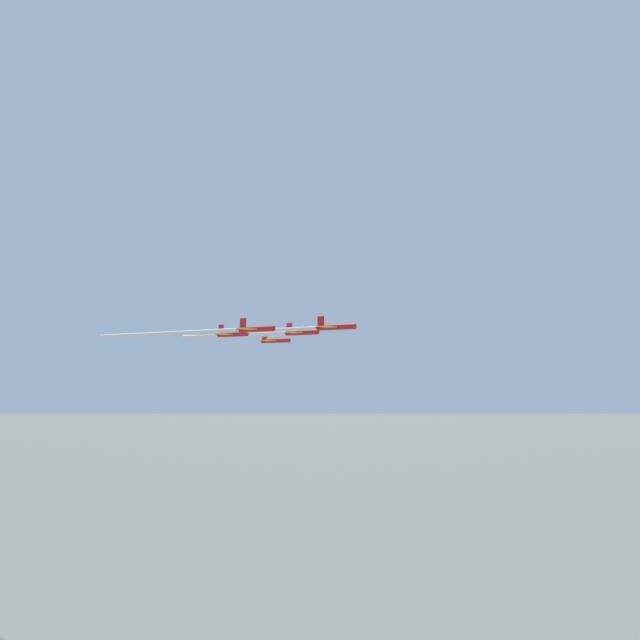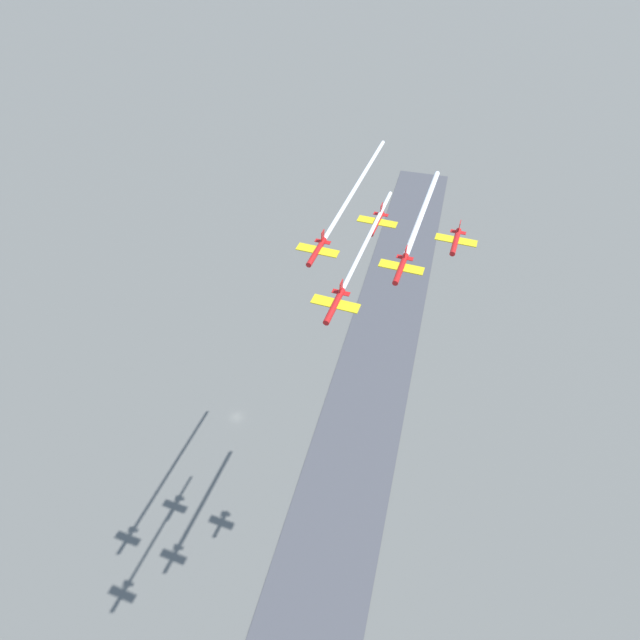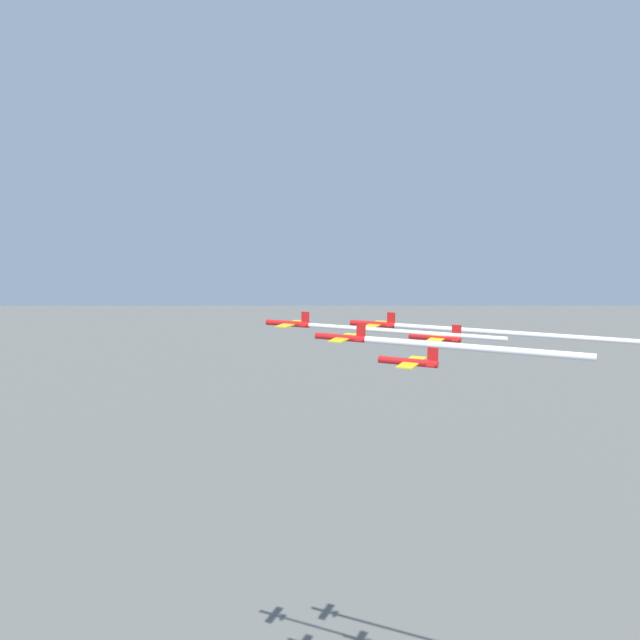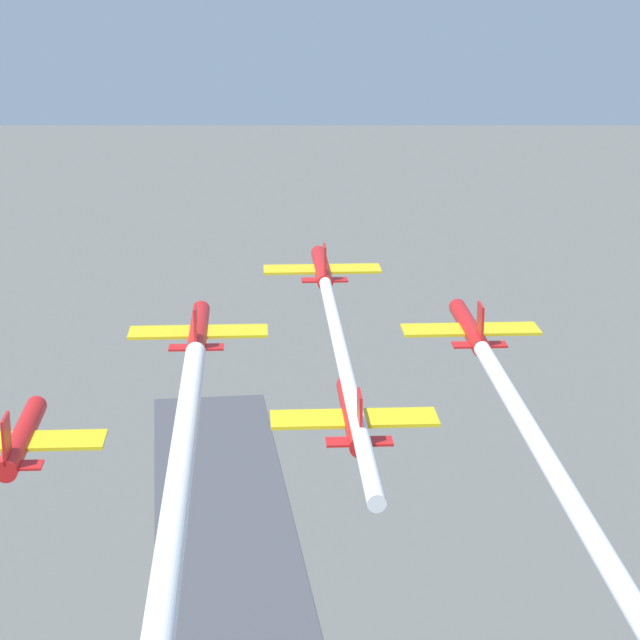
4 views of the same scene
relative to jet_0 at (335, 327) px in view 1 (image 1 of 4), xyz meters
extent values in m
cylinder|color=red|center=(0.39, 0.02, -0.05)|extent=(9.73, 1.72, 1.18)
cube|color=yellow|center=(-0.26, -0.01, -0.05)|extent=(3.08, 9.16, 0.19)
cube|color=red|center=(-3.59, -0.20, 1.43)|extent=(1.73, 0.25, 2.37)
cube|color=red|center=(-3.59, -0.20, -0.05)|extent=(1.37, 3.50, 0.13)
cylinder|color=red|center=(-15.30, 8.11, -0.32)|extent=(9.73, 1.72, 1.18)
cube|color=yellow|center=(-15.94, 8.08, -0.32)|extent=(3.08, 9.16, 0.19)
cube|color=red|center=(-19.27, 7.89, 1.16)|extent=(1.73, 0.25, 2.37)
cube|color=red|center=(-19.27, 7.89, -0.32)|extent=(1.37, 3.50, 0.13)
cylinder|color=red|center=(-14.30, -9.76, -0.46)|extent=(9.73, 1.72, 1.18)
cube|color=yellow|center=(-14.95, -9.79, -0.46)|extent=(3.08, 9.16, 0.19)
cube|color=red|center=(-18.28, -9.98, 1.02)|extent=(1.73, 0.25, 2.37)
cube|color=red|center=(-18.28, -9.98, -0.46)|extent=(1.37, 3.50, 0.13)
cylinder|color=red|center=(-30.98, 16.20, -1.63)|extent=(9.73, 1.72, 1.18)
cube|color=yellow|center=(-31.63, 16.17, -1.63)|extent=(3.08, 9.16, 0.19)
cube|color=red|center=(-34.95, 15.98, -0.16)|extent=(1.73, 0.25, 2.37)
cube|color=red|center=(-34.95, 15.98, -1.63)|extent=(1.37, 3.50, 0.13)
cylinder|color=red|center=(-29.99, -1.67, -0.72)|extent=(9.73, 1.72, 1.18)
cube|color=yellow|center=(-30.63, -1.70, -0.72)|extent=(3.08, 9.16, 0.19)
cube|color=red|center=(-33.96, -1.89, 0.76)|extent=(1.73, 0.25, 2.37)
cube|color=red|center=(-33.96, -1.89, -0.72)|extent=(1.37, 3.50, 0.13)
cylinder|color=white|center=(-23.71, -1.32, -0.05)|extent=(38.57, 3.02, 0.88)
cylinder|color=white|center=(-38.99, 6.80, -0.32)|extent=(37.79, 3.35, 1.26)
cylinder|color=white|center=(-44.89, -11.46, -0.46)|extent=(51.56, 3.87, 1.01)
camera|label=1|loc=(61.25, -91.45, -7.94)|focal=28.00mm
camera|label=2|loc=(64.09, 23.71, 61.01)|focal=28.00mm
camera|label=3|loc=(-62.54, 108.88, 20.09)|focal=35.00mm
camera|label=4|loc=(-93.57, 0.12, 23.40)|focal=70.00mm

